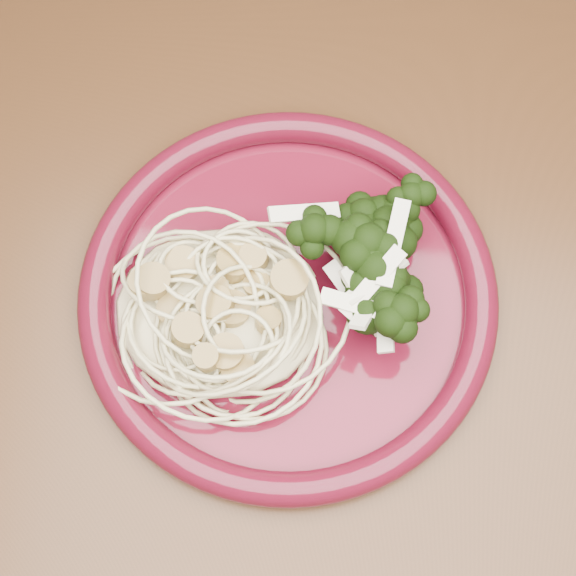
% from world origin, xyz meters
% --- Properties ---
extents(dining_table, '(1.20, 0.80, 0.75)m').
position_xyz_m(dining_table, '(0.00, 0.00, 0.65)').
color(dining_table, '#472814').
rests_on(dining_table, ground).
extents(dinner_plate, '(0.36, 0.36, 0.02)m').
position_xyz_m(dinner_plate, '(-0.01, 0.03, 0.76)').
color(dinner_plate, '#540C1C').
rests_on(dinner_plate, dining_table).
extents(spaghetti_pile, '(0.17, 0.16, 0.03)m').
position_xyz_m(spaghetti_pile, '(-0.06, 0.01, 0.77)').
color(spaghetti_pile, beige).
rests_on(spaghetti_pile, dinner_plate).
extents(scallop_cluster, '(0.15, 0.15, 0.04)m').
position_xyz_m(scallop_cluster, '(-0.06, 0.01, 0.81)').
color(scallop_cluster, '#A28545').
rests_on(scallop_cluster, spaghetti_pile).
extents(broccoli_pile, '(0.13, 0.17, 0.05)m').
position_xyz_m(broccoli_pile, '(0.04, 0.05, 0.78)').
color(broccoli_pile, black).
rests_on(broccoli_pile, dinner_plate).
extents(onion_garnish, '(0.09, 0.11, 0.05)m').
position_xyz_m(onion_garnish, '(0.04, 0.05, 0.81)').
color(onion_garnish, beige).
rests_on(onion_garnish, broccoli_pile).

